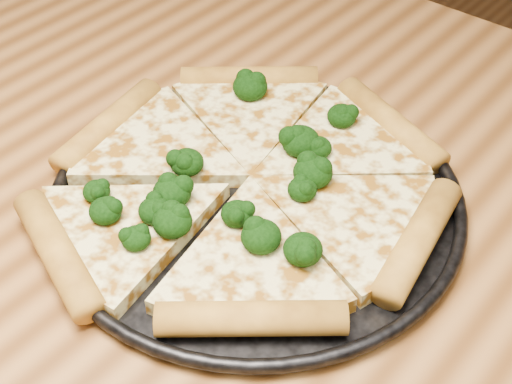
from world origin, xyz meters
The scene contains 4 objects.
dining_table centered at (0.00, 0.00, 0.66)m, with size 1.20×0.90×0.75m.
pizza_pan centered at (-0.10, 0.04, 0.76)m, with size 0.35×0.35×0.02m.
pizza centered at (-0.11, 0.05, 0.77)m, with size 0.35×0.37×0.03m.
broccoli_florets centered at (-0.11, 0.03, 0.78)m, with size 0.20×0.25×0.03m.
Camera 1 is at (0.20, -0.33, 1.19)m, focal length 53.49 mm.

